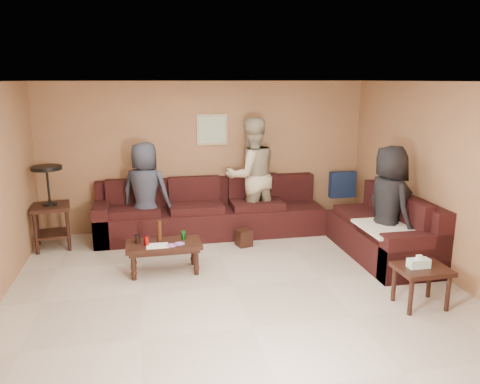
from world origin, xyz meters
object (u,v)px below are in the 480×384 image
(person_middle, at_px, (251,176))
(person_left, at_px, (146,193))
(side_table_right, at_px, (421,272))
(end_table_left, at_px, (50,206))
(waste_bin, at_px, (244,238))
(person_right, at_px, (388,206))
(sectional_sofa, at_px, (267,222))
(coffee_table, at_px, (164,247))

(person_middle, bearing_deg, person_left, -6.97)
(side_table_right, bearing_deg, end_table_left, 147.42)
(side_table_right, height_order, waste_bin, side_table_right)
(person_left, bearing_deg, end_table_left, 22.41)
(end_table_left, bearing_deg, person_left, 0.93)
(end_table_left, relative_size, person_right, 0.76)
(person_right, bearing_deg, end_table_left, 63.34)
(sectional_sofa, height_order, person_middle, person_middle)
(end_table_left, height_order, person_middle, person_middle)
(end_table_left, xyz_separation_m, person_right, (4.69, -1.57, 0.17))
(coffee_table, xyz_separation_m, waste_bin, (1.26, 0.78, -0.22))
(coffee_table, bearing_deg, person_right, -5.30)
(coffee_table, relative_size, side_table_right, 1.62)
(end_table_left, bearing_deg, person_right, -18.49)
(waste_bin, relative_size, person_left, 0.16)
(end_table_left, relative_size, person_left, 0.80)
(person_middle, height_order, person_right, person_middle)
(waste_bin, relative_size, person_right, 0.16)
(coffee_table, bearing_deg, person_middle, 43.65)
(sectional_sofa, height_order, waste_bin, sectional_sofa)
(sectional_sofa, xyz_separation_m, person_left, (-1.86, 0.41, 0.47))
(sectional_sofa, distance_m, person_left, 1.96)
(coffee_table, distance_m, person_right, 3.11)
(coffee_table, height_order, person_left, person_left)
(end_table_left, relative_size, person_middle, 0.66)
(side_table_right, bearing_deg, person_right, 78.81)
(end_table_left, relative_size, waste_bin, 4.91)
(waste_bin, bearing_deg, person_right, -30.54)
(person_left, bearing_deg, person_right, 175.52)
(person_right, bearing_deg, person_middle, 33.39)
(coffee_table, xyz_separation_m, side_table_right, (2.81, -1.55, 0.05))
(person_left, bearing_deg, person_middle, -153.76)
(sectional_sofa, xyz_separation_m, person_right, (1.41, -1.18, 0.51))
(person_left, distance_m, person_middle, 1.74)
(end_table_left, bearing_deg, coffee_table, -38.24)
(coffee_table, height_order, person_right, person_right)
(side_table_right, xyz_separation_m, waste_bin, (-1.55, 2.33, -0.28))
(sectional_sofa, xyz_separation_m, waste_bin, (-0.39, -0.12, -0.20))
(waste_bin, distance_m, person_right, 2.21)
(side_table_right, height_order, person_left, person_left)
(sectional_sofa, bearing_deg, end_table_left, 173.24)
(waste_bin, xyz_separation_m, person_middle, (0.27, 0.67, 0.84))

